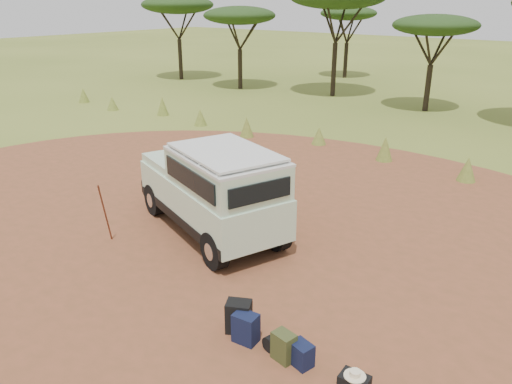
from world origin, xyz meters
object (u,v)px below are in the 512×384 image
Objects in this scene: safari_vehicle at (213,191)px; walking_staff at (105,213)px; backpack_olive at (284,347)px; hard_case at (354,384)px; duffel_navy at (301,354)px; backpack_navy at (246,328)px; backpack_black at (239,317)px.

safari_vehicle reaches higher than walking_staff.
safari_vehicle is 10.04× the size of backpack_olive.
hard_case is at bearing -7.75° from safari_vehicle.
walking_staff reaches higher than backpack_olive.
backpack_olive is at bearing -14.85° from safari_vehicle.
safari_vehicle reaches higher than backpack_olive.
duffel_navy is 0.95m from hard_case.
backpack_navy is at bearing -20.85° from safari_vehicle.
safari_vehicle is at bearing 149.21° from hard_case.
backpack_navy is at bearing -168.63° from backpack_olive.
hard_case is at bearing 11.98° from backpack_olive.
backpack_black reaches higher than backpack_navy.
backpack_olive is 1.25m from hard_case.
safari_vehicle is 3.21× the size of walking_staff.
hard_case is (2.02, 0.06, -0.12)m from backpack_navy.
duffel_navy is (4.38, -2.74, -0.91)m from safari_vehicle.
walking_staff reaches higher than backpack_black.
duffel_navy is (1.07, 0.09, -0.07)m from backpack_navy.
walking_staff is 2.92× the size of backpack_navy.
walking_staff is 7.03m from hard_case.
backpack_olive is at bearing -34.53° from backpack_black.
backpack_black is 1.06m from backpack_olive.
walking_staff reaches higher than backpack_navy.
safari_vehicle reaches higher than hard_case.
safari_vehicle reaches higher than backpack_navy.
backpack_black is 1.17× the size of backpack_olive.
walking_staff is 3.66× the size of hard_case.
safari_vehicle is 11.74× the size of hard_case.
walking_staff reaches higher than duffel_navy.
walking_staff is 5.04m from backpack_navy.
backpack_navy is at bearing 178.44° from hard_case.
backpack_black is at bearing -36.55° from walking_staff.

